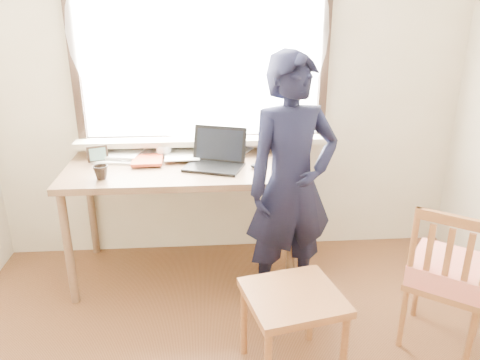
{
  "coord_description": "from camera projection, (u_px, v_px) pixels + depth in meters",
  "views": [
    {
      "loc": [
        -0.18,
        -1.42,
        1.89
      ],
      "look_at": [
        -0.0,
        0.95,
        0.98
      ],
      "focal_mm": 35.0,
      "sensor_mm": 36.0,
      "label": 1
    }
  ],
  "objects": [
    {
      "name": "room_shell",
      "position": [
        251.0,
        80.0,
        1.62
      ],
      "size": [
        3.52,
        4.02,
        2.61
      ],
      "color": "beige",
      "rests_on": "ground"
    },
    {
      "name": "desk",
      "position": [
        181.0,
        177.0,
        3.24
      ],
      "size": [
        1.56,
        0.78,
        0.83
      ],
      "color": "brown",
      "rests_on": "ground"
    },
    {
      "name": "laptop",
      "position": [
        216.0,
        157.0,
        3.18
      ],
      "size": [
        0.45,
        0.41,
        0.25
      ],
      "color": "black",
      "rests_on": "desk"
    },
    {
      "name": "mug_white",
      "position": [
        164.0,
        151.0,
        3.37
      ],
      "size": [
        0.14,
        0.14,
        0.09
      ],
      "primitive_type": "imported",
      "rotation": [
        0.0,
        0.0,
        0.4
      ],
      "color": "white",
      "rests_on": "desk"
    },
    {
      "name": "mug_dark",
      "position": [
        101.0,
        172.0,
        2.95
      ],
      "size": [
        0.1,
        0.1,
        0.09
      ],
      "primitive_type": "imported",
      "rotation": [
        0.0,
        0.0,
        0.01
      ],
      "color": "black",
      "rests_on": "desk"
    },
    {
      "name": "mouse",
      "position": [
        257.0,
        166.0,
        3.14
      ],
      "size": [
        0.09,
        0.06,
        0.03
      ],
      "primitive_type": "ellipsoid",
      "color": "black",
      "rests_on": "desk"
    },
    {
      "name": "desk_clutter",
      "position": [
        147.0,
        155.0,
        3.35
      ],
      "size": [
        0.79,
        0.46,
        0.04
      ],
      "color": "white",
      "rests_on": "desk"
    },
    {
      "name": "book_a",
      "position": [
        126.0,
        153.0,
        3.42
      ],
      "size": [
        0.33,
        0.36,
        0.03
      ],
      "primitive_type": "imported",
      "rotation": [
        0.0,
        0.0,
        0.52
      ],
      "color": "white",
      "rests_on": "desk"
    },
    {
      "name": "book_b",
      "position": [
        226.0,
        150.0,
        3.51
      ],
      "size": [
        0.27,
        0.3,
        0.02
      ],
      "primitive_type": "imported",
      "rotation": [
        0.0,
        0.0,
        -0.51
      ],
      "color": "white",
      "rests_on": "desk"
    },
    {
      "name": "picture_frame",
      "position": [
        98.0,
        155.0,
        3.24
      ],
      "size": [
        0.14,
        0.06,
        0.11
      ],
      "color": "black",
      "rests_on": "desk"
    },
    {
      "name": "work_chair",
      "position": [
        293.0,
        306.0,
        2.43
      ],
      "size": [
        0.56,
        0.55,
        0.49
      ],
      "color": "#945A30",
      "rests_on": "ground"
    },
    {
      "name": "side_chair",
      "position": [
        448.0,
        273.0,
        2.61
      ],
      "size": [
        0.57,
        0.56,
        0.89
      ],
      "color": "#945A30",
      "rests_on": "ground"
    },
    {
      "name": "person",
      "position": [
        291.0,
        185.0,
        2.9
      ],
      "size": [
        0.68,
        0.53,
        1.64
      ],
      "primitive_type": "imported",
      "rotation": [
        0.0,
        0.0,
        0.26
      ],
      "color": "black",
      "rests_on": "ground"
    }
  ]
}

